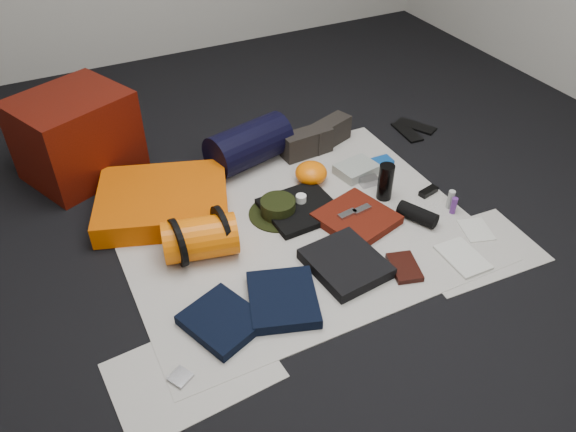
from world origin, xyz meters
name	(u,v)px	position (x,y,z in m)	size (l,w,h in m)	color
floor	(295,230)	(0.00, 0.00, -0.01)	(4.50, 4.50, 0.02)	black
newspaper_mat	(295,228)	(0.00, 0.00, 0.00)	(1.60, 1.30, 0.01)	silver
newspaper_sheet_front_left	(193,371)	(-0.70, -0.55, 0.00)	(0.58, 0.40, 0.00)	silver
newspaper_sheet_front_right	(473,250)	(0.65, -0.50, 0.00)	(0.58, 0.40, 0.00)	silver
red_cabinet	(76,136)	(-0.80, 0.93, 0.22)	(0.53, 0.44, 0.44)	#4F0E05
sleeping_pad	(163,201)	(-0.52, 0.40, 0.06)	(0.62, 0.51, 0.11)	#D45302
stuff_sack	(200,238)	(-0.46, 0.02, 0.10)	(0.19, 0.19, 0.32)	#F36704
sack_strap_left	(178,243)	(-0.56, 0.02, 0.11)	(0.22, 0.22, 0.03)	black
sack_strap_right	(221,229)	(-0.36, 0.02, 0.11)	(0.22, 0.22, 0.03)	black
navy_duffel	(249,145)	(0.03, 0.60, 0.12)	(0.23, 0.23, 0.45)	black
boonie_brim	(278,214)	(-0.03, 0.12, 0.01)	(0.29, 0.29, 0.01)	black
boonie_crown	(278,207)	(-0.03, 0.12, 0.05)	(0.17, 0.17, 0.07)	black
hiking_boot_left	(307,143)	(0.35, 0.54, 0.08)	(0.29, 0.11, 0.14)	black
hiking_boot_right	(329,133)	(0.51, 0.59, 0.08)	(0.28, 0.11, 0.14)	black
flip_flop_left	(407,132)	(1.00, 0.49, 0.01)	(0.09, 0.23, 0.01)	black
flip_flop_right	(416,126)	(1.09, 0.52, 0.01)	(0.09, 0.24, 0.01)	black
trousers_navy_a	(222,321)	(-0.53, -0.40, 0.03)	(0.25, 0.28, 0.04)	black
trousers_navy_b	(283,299)	(-0.27, -0.41, 0.03)	(0.27, 0.31, 0.05)	black
trousers_charcoal	(346,263)	(0.07, -0.34, 0.03)	(0.29, 0.33, 0.05)	black
black_tshirt	(300,209)	(0.08, 0.10, 0.02)	(0.34, 0.32, 0.03)	black
red_shirt	(356,219)	(0.28, -0.10, 0.03)	(0.32, 0.32, 0.04)	#511308
orange_stuff_sack	(311,173)	(0.24, 0.29, 0.06)	(0.17, 0.17, 0.11)	#F36704
first_aid_pouch	(356,169)	(0.50, 0.25, 0.03)	(0.21, 0.16, 0.05)	gray
water_bottle	(385,182)	(0.51, 0.01, 0.10)	(0.08, 0.08, 0.19)	black
speaker	(418,214)	(0.54, -0.22, 0.04)	(0.07, 0.07, 0.19)	black
compact_camera	(369,181)	(0.50, 0.14, 0.03)	(0.10, 0.06, 0.04)	#A4A4A9
cyan_case	(381,163)	(0.65, 0.25, 0.03)	(0.13, 0.08, 0.04)	navy
toiletry_purple	(454,206)	(0.74, -0.25, 0.05)	(0.03, 0.03, 0.09)	#5A277E
toiletry_clear	(451,199)	(0.75, -0.20, 0.05)	(0.03, 0.03, 0.10)	#A1A6A1
paperback_book	(404,267)	(0.29, -0.47, 0.02)	(0.11, 0.18, 0.02)	black
map_booklet	(463,257)	(0.57, -0.52, 0.01)	(0.15, 0.23, 0.01)	beige
map_printout	(476,230)	(0.75, -0.40, 0.01)	(0.13, 0.16, 0.01)	beige
sunglasses	(428,191)	(0.73, -0.07, 0.02)	(0.11, 0.04, 0.03)	black
key_cluster	(180,377)	(-0.75, -0.56, 0.01)	(0.07, 0.07, 0.01)	#A4A4A9
tape_roll	(301,198)	(0.10, 0.13, 0.06)	(0.05, 0.05, 0.04)	white
energy_bar_a	(347,214)	(0.24, -0.08, 0.06)	(0.10, 0.04, 0.01)	#A4A4A9
energy_bar_b	(362,209)	(0.32, -0.08, 0.06)	(0.10, 0.04, 0.01)	#A4A4A9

